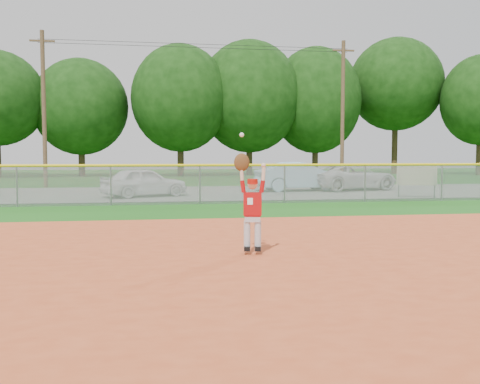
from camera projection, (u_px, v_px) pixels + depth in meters
name	position (u px, v px, depth m)	size (l,w,h in m)	color
ground	(241.00, 250.00, 10.67)	(120.00, 120.00, 0.00)	#185513
clay_infield	(274.00, 285.00, 7.71)	(24.00, 16.00, 0.04)	#BE4722
parking_strip	(190.00, 193.00, 26.43)	(44.00, 10.00, 0.03)	slate
car_white_a	(144.00, 182.00, 23.83)	(1.54, 3.82, 1.30)	white
car_blue	(299.00, 176.00, 27.62)	(1.58, 4.54, 1.50)	#97C7E1
car_white_b	(353.00, 177.00, 28.29)	(2.25, 4.88, 1.36)	silver
sponsor_sign	(417.00, 176.00, 23.28)	(1.56, 0.72, 1.49)	gray
outfield_fence	(200.00, 181.00, 20.46)	(40.06, 0.10, 1.55)	gray
power_lines	(200.00, 109.00, 32.18)	(19.40, 0.24, 9.00)	#4C3823
tree_line	(185.00, 91.00, 47.64)	(62.37, 13.00, 14.43)	#422D1C
ballplayer	(251.00, 203.00, 9.98)	(0.61, 0.30, 2.20)	silver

